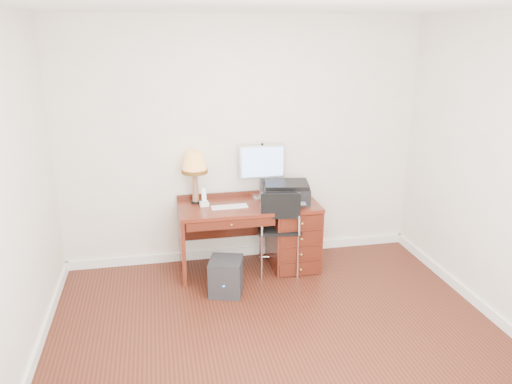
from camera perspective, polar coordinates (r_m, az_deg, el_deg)
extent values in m
plane|color=#36150C|center=(4.47, 2.70, -16.49)|extent=(4.00, 4.00, 0.00)
plane|color=white|center=(5.53, -1.54, 5.64)|extent=(4.00, 0.00, 4.00)
plane|color=white|center=(3.91, -26.75, -1.57)|extent=(0.00, 3.50, 3.50)
plane|color=white|center=(4.77, 26.98, 1.67)|extent=(0.00, 3.50, 3.50)
plane|color=white|center=(3.69, 3.35, 20.61)|extent=(4.00, 4.00, 0.00)
cube|color=white|center=(5.93, -1.41, -6.77)|extent=(4.00, 0.03, 0.10)
cube|color=white|center=(4.47, -24.14, -17.49)|extent=(0.03, 3.50, 0.10)
cube|color=white|center=(5.23, 24.82, -12.13)|extent=(0.03, 3.50, 0.10)
cube|color=#5E2013|center=(5.36, -0.82, -1.65)|extent=(1.50, 0.65, 0.04)
cube|color=#5E2013|center=(5.60, 4.25, -4.91)|extent=(0.50, 0.61, 0.71)
cube|color=#5E2013|center=(5.42, -8.44, -5.88)|extent=(0.04, 0.61, 0.71)
cube|color=#4A190E|center=(5.69, -3.74, -3.38)|extent=(0.96, 0.03, 0.39)
cube|color=#4A190E|center=(5.07, -2.84, -3.70)|extent=(0.91, 0.03, 0.09)
sphere|color=#BF8C3F|center=(5.31, 5.22, -6.27)|extent=(0.03, 0.03, 0.03)
cube|color=silver|center=(5.59, 0.78, -0.53)|extent=(0.23, 0.17, 0.02)
cube|color=silver|center=(5.60, 0.67, 0.60)|extent=(0.05, 0.03, 0.18)
cube|color=silver|center=(5.50, 0.73, 3.49)|extent=(0.51, 0.05, 0.37)
cube|color=#4C8CF2|center=(5.48, 0.78, 3.43)|extent=(0.47, 0.02, 0.33)
cube|color=white|center=(5.27, -3.07, -1.69)|extent=(0.39, 0.12, 0.01)
cylinder|color=black|center=(5.28, 3.04, -1.71)|extent=(0.20, 0.20, 0.01)
ellipsoid|color=white|center=(5.28, 3.05, -1.50)|extent=(0.09, 0.06, 0.04)
cube|color=black|center=(5.44, 3.49, -0.21)|extent=(0.54, 0.45, 0.17)
cube|color=black|center=(5.40, 3.51, 0.88)|extent=(0.52, 0.43, 0.04)
cylinder|color=black|center=(5.45, -6.88, -1.11)|extent=(0.12, 0.12, 0.02)
cone|color=#8B5E41|center=(5.39, -6.95, 0.68)|extent=(0.07, 0.07, 0.34)
cone|color=#D58E43|center=(5.32, -7.06, 3.50)|extent=(0.27, 0.27, 0.21)
cylinder|color=#593814|center=(5.35, -7.02, 2.41)|extent=(0.28, 0.28, 0.04)
cube|color=white|center=(5.34, -5.94, -1.35)|extent=(0.10, 0.10, 0.04)
cube|color=white|center=(5.31, -5.98, -0.36)|extent=(0.05, 0.06, 0.16)
cylinder|color=black|center=(5.60, 2.56, -0.05)|extent=(0.08, 0.08, 0.10)
cube|color=black|center=(5.40, 2.62, -4.03)|extent=(0.52, 0.52, 0.03)
cube|color=black|center=(5.09, 3.26, -1.61)|extent=(0.41, 0.10, 0.27)
cylinder|color=silver|center=(5.63, 0.21, -5.86)|extent=(0.02, 0.02, 0.51)
cylinder|color=silver|center=(5.72, 3.99, -5.54)|extent=(0.02, 0.02, 0.51)
cylinder|color=silver|center=(5.29, 1.06, -7.50)|extent=(0.02, 0.02, 0.51)
cylinder|color=silver|center=(5.38, 5.08, -7.13)|extent=(0.02, 0.02, 0.51)
cylinder|color=silver|center=(5.08, 1.14, -2.72)|extent=(0.02, 0.02, 0.45)
cylinder|color=silver|center=(5.18, 5.30, -2.41)|extent=(0.02, 0.02, 0.45)
cube|color=black|center=(5.07, -3.44, -9.58)|extent=(0.39, 0.39, 0.37)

